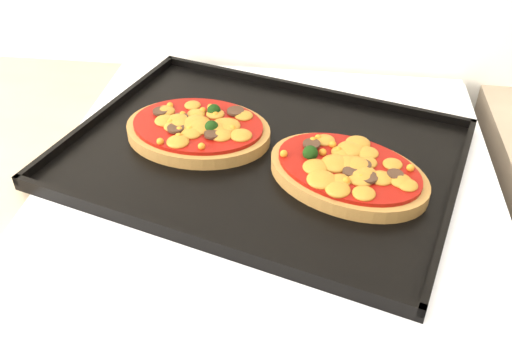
# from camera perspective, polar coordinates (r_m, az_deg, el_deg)

# --- Properties ---
(baking_tray) EXTENTS (0.60, 0.51, 0.02)m
(baking_tray) POSITION_cam_1_polar(r_m,az_deg,el_deg) (0.77, 0.48, 2.37)
(baking_tray) COLOR black
(baking_tray) RESTS_ON stove
(pizza_left) EXTENTS (0.22, 0.18, 0.03)m
(pizza_left) POSITION_cam_1_polar(r_m,az_deg,el_deg) (0.80, -5.83, 4.78)
(pizza_left) COLOR #A56E39
(pizza_left) RESTS_ON baking_tray
(pizza_right) EXTENTS (0.25, 0.22, 0.03)m
(pizza_right) POSITION_cam_1_polar(r_m,az_deg,el_deg) (0.72, 9.17, 0.54)
(pizza_right) COLOR #A56E39
(pizza_right) RESTS_ON baking_tray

